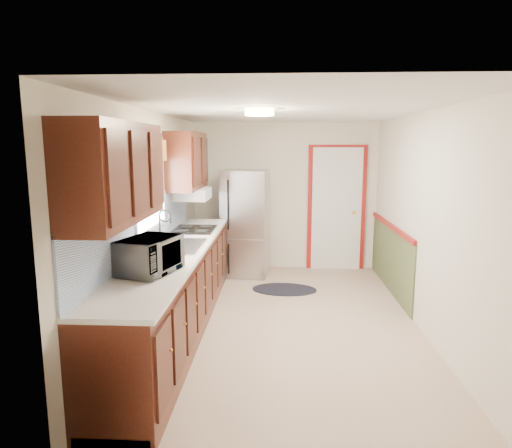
# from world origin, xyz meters

# --- Properties ---
(room_shell) EXTENTS (3.20, 5.20, 2.52)m
(room_shell) POSITION_xyz_m (0.00, 0.00, 1.20)
(room_shell) COLOR tan
(room_shell) RESTS_ON ground
(kitchen_run) EXTENTS (0.63, 4.00, 2.20)m
(kitchen_run) POSITION_xyz_m (-1.24, -0.29, 0.81)
(kitchen_run) COLOR #39150D
(kitchen_run) RESTS_ON ground
(back_wall_trim) EXTENTS (1.12, 2.30, 2.08)m
(back_wall_trim) POSITION_xyz_m (0.99, 2.21, 0.89)
(back_wall_trim) COLOR maroon
(back_wall_trim) RESTS_ON ground
(ceiling_fixture) EXTENTS (0.30, 0.30, 0.06)m
(ceiling_fixture) POSITION_xyz_m (-0.30, -0.20, 2.36)
(ceiling_fixture) COLOR #FFD88C
(ceiling_fixture) RESTS_ON room_shell
(microwave) EXTENTS (0.45, 0.62, 0.38)m
(microwave) POSITION_xyz_m (-1.20, -1.23, 1.13)
(microwave) COLOR white
(microwave) RESTS_ON kitchen_run
(refrigerator) EXTENTS (0.74, 0.72, 1.65)m
(refrigerator) POSITION_xyz_m (-0.62, 2.05, 0.83)
(refrigerator) COLOR #B7B7BC
(refrigerator) RESTS_ON ground
(rug) EXTENTS (0.95, 0.64, 0.01)m
(rug) POSITION_xyz_m (-0.00, 1.26, 0.01)
(rug) COLOR black
(rug) RESTS_ON ground
(cooktop) EXTENTS (0.52, 0.63, 0.02)m
(cooktop) POSITION_xyz_m (-1.19, 0.79, 0.95)
(cooktop) COLOR black
(cooktop) RESTS_ON kitchen_run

